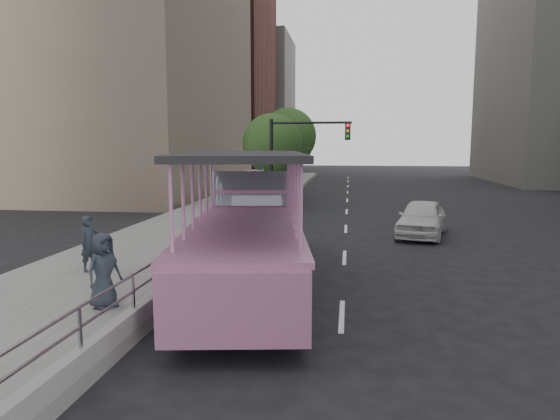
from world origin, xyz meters
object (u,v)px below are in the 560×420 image
(pedestrian_far, at_px, (104,270))
(traffic_signal, at_px, (294,152))
(pedestrian_near, at_px, (89,243))
(street_tree_near, at_px, (274,146))
(street_tree_far, at_px, (289,139))
(duck_boat, at_px, (248,234))
(car, at_px, (422,218))
(parking_sign, at_px, (262,189))

(pedestrian_far, height_order, traffic_signal, traffic_signal)
(pedestrian_near, bearing_deg, traffic_signal, 4.68)
(street_tree_near, xyz_separation_m, street_tree_far, (0.20, 6.00, 0.49))
(duck_boat, xyz_separation_m, traffic_signal, (0.01, 11.95, 2.12))
(car, bearing_deg, traffic_signal, 161.20)
(pedestrian_far, height_order, street_tree_near, street_tree_near)
(duck_boat, xyz_separation_m, pedestrian_far, (-2.54, -3.56, -0.23))
(car, xyz_separation_m, parking_sign, (-7.18, 1.34, 1.06))
(traffic_signal, height_order, street_tree_near, street_tree_near)
(pedestrian_far, height_order, street_tree_far, street_tree_far)
(car, relative_size, pedestrian_far, 2.68)
(pedestrian_far, relative_size, parking_sign, 0.57)
(parking_sign, bearing_deg, street_tree_near, 93.45)
(street_tree_near, bearing_deg, street_tree_far, 88.09)
(traffic_signal, relative_size, street_tree_near, 0.91)
(pedestrian_near, height_order, street_tree_far, street_tree_far)
(pedestrian_far, bearing_deg, car, -9.37)
(duck_boat, relative_size, parking_sign, 3.90)
(duck_boat, relative_size, pedestrian_far, 6.78)
(duck_boat, xyz_separation_m, parking_sign, (-1.23, 9.45, 0.45))
(pedestrian_far, distance_m, street_tree_far, 25.16)
(car, bearing_deg, duck_boat, -112.20)
(parking_sign, relative_size, street_tree_far, 0.46)
(pedestrian_near, bearing_deg, street_tree_near, 14.13)
(street_tree_far, bearing_deg, car, -61.05)
(pedestrian_near, distance_m, parking_sign, 10.58)
(car, bearing_deg, street_tree_far, 133.02)
(duck_boat, height_order, street_tree_far, street_tree_far)
(duck_boat, bearing_deg, street_tree_near, 95.90)
(duck_boat, relative_size, street_tree_far, 1.78)
(pedestrian_near, relative_size, street_tree_near, 0.28)
(street_tree_near, bearing_deg, pedestrian_far, -92.86)
(car, distance_m, street_tree_far, 15.57)
(street_tree_near, bearing_deg, traffic_signal, -65.02)
(traffic_signal, relative_size, street_tree_far, 0.81)
(pedestrian_near, bearing_deg, car, -25.77)
(duck_boat, relative_size, street_tree_near, 2.00)
(duck_boat, bearing_deg, pedestrian_near, -172.57)
(pedestrian_near, relative_size, parking_sign, 0.55)
(duck_boat, xyz_separation_m, pedestrian_near, (-4.50, -0.59, -0.27))
(traffic_signal, bearing_deg, duck_boat, -90.04)
(duck_boat, xyz_separation_m, street_tree_far, (-1.39, 21.38, 2.93))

